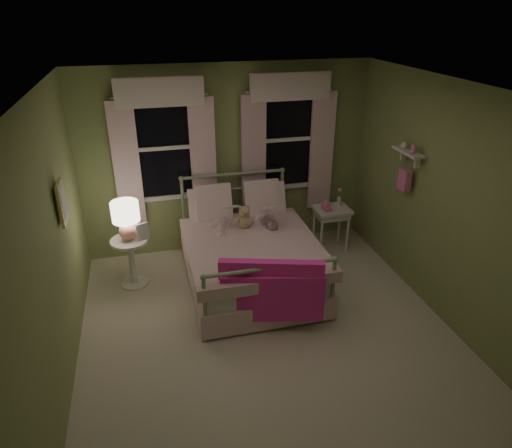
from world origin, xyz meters
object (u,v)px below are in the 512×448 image
object	(u,v)px
nightstand_left	(131,256)
table_lamp	(126,217)
bed	(249,256)
teddy_bear	(244,218)
child_left	(220,205)
child_right	(262,201)
nightstand_right	(332,215)

from	to	relation	value
nightstand_left	table_lamp	xyz separation A→B (m)	(0.00, -0.00, 0.54)
bed	nightstand_left	distance (m)	1.48
teddy_bear	child_left	bearing A→B (deg)	150.50
child_left	table_lamp	bearing A→B (deg)	16.99
child_left	child_right	xyz separation A→B (m)	(0.56, 0.00, 0.00)
child_left	teddy_bear	bearing A→B (deg)	161.79
child_left	teddy_bear	xyz separation A→B (m)	(0.28, -0.16, -0.14)
teddy_bear	table_lamp	xyz separation A→B (m)	(-1.45, 0.04, 0.16)
child_right	teddy_bear	distance (m)	0.35
bed	teddy_bear	distance (m)	0.49
child_right	nightstand_left	xyz separation A→B (m)	(-1.73, -0.12, -0.52)
bed	nightstand_left	size ratio (longest dim) A/B	3.13
child_left	child_right	size ratio (longest dim) A/B	0.99
child_left	nightstand_right	xyz separation A→B (m)	(1.62, 0.15, -0.39)
table_lamp	nightstand_right	distance (m)	2.83
teddy_bear	nightstand_left	bearing A→B (deg)	178.35
teddy_bear	nightstand_right	xyz separation A→B (m)	(1.34, 0.30, -0.24)
bed	table_lamp	size ratio (longest dim) A/B	4.14
table_lamp	nightstand_left	bearing A→B (deg)	90.00
table_lamp	nightstand_right	xyz separation A→B (m)	(2.79, 0.26, -0.40)
nightstand_left	nightstand_right	xyz separation A→B (m)	(2.79, 0.26, 0.13)
teddy_bear	nightstand_right	world-z (taller)	teddy_bear
bed	child_left	size ratio (longest dim) A/B	2.77
bed	child_right	xyz separation A→B (m)	(0.28, 0.42, 0.56)
child_right	nightstand_right	size ratio (longest dim) A/B	1.16
bed	table_lamp	world-z (taller)	bed
child_left	nightstand_right	world-z (taller)	child_left
child_left	nightstand_left	size ratio (longest dim) A/B	1.13
child_left	nightstand_left	world-z (taller)	child_left
bed	child_left	bearing A→B (deg)	123.60
nightstand_right	child_left	bearing A→B (deg)	-174.85
child_left	nightstand_left	xyz separation A→B (m)	(-1.17, -0.12, -0.52)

